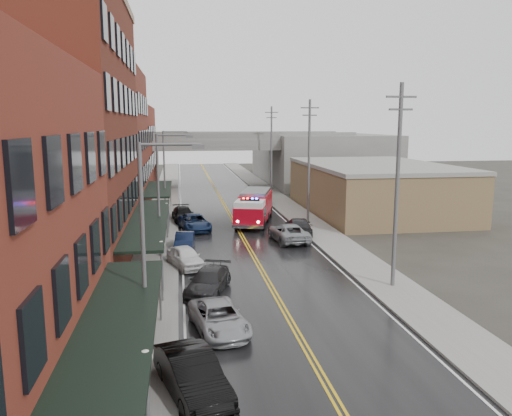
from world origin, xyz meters
TOP-DOWN VIEW (x-y plane):
  - road at (0.00, 30.00)m, footprint 11.00×160.00m
  - sidewalk_left at (-7.30, 30.00)m, footprint 3.00×160.00m
  - sidewalk_right at (7.30, 30.00)m, footprint 3.00×160.00m
  - curb_left at (-5.65, 30.00)m, footprint 0.30×160.00m
  - curb_right at (5.65, 30.00)m, footprint 0.30×160.00m
  - brick_building_b at (-13.30, 23.00)m, footprint 9.00×20.00m
  - brick_building_c at (-13.30, 40.50)m, footprint 9.00×15.00m
  - brick_building_far at (-13.30, 58.00)m, footprint 9.00×20.00m
  - tan_building at (16.00, 40.00)m, footprint 14.00×22.00m
  - right_far_block at (18.00, 70.00)m, footprint 18.00×30.00m
  - awning_0 at (-7.49, 4.00)m, footprint 2.60×16.00m
  - awning_1 at (-7.49, 23.00)m, footprint 2.60×18.00m
  - awning_2 at (-7.49, 40.50)m, footprint 2.60×13.00m
  - globe_lamp_0 at (-6.40, 2.00)m, footprint 0.44×0.44m
  - globe_lamp_1 at (-6.40, 16.00)m, footprint 0.44×0.44m
  - globe_lamp_2 at (-6.40, 30.00)m, footprint 0.44×0.44m
  - street_lamp_0 at (-6.55, 8.00)m, footprint 2.64×0.22m
  - street_lamp_1 at (-6.55, 24.00)m, footprint 2.64×0.22m
  - street_lamp_2 at (-6.55, 40.00)m, footprint 2.64×0.22m
  - utility_pole_0 at (7.20, 15.00)m, footprint 1.80×0.24m
  - utility_pole_1 at (7.20, 35.00)m, footprint 1.80×0.24m
  - utility_pole_2 at (7.20, 55.00)m, footprint 1.80×0.24m
  - overpass at (0.00, 62.00)m, footprint 40.00×10.00m
  - fire_truck at (1.87, 35.40)m, footprint 5.28×9.10m
  - parked_car_left_1 at (-5.00, 4.70)m, footprint 3.00×5.08m
  - parked_car_left_2 at (-3.60, 10.20)m, footprint 3.01×5.10m
  - parked_car_left_3 at (-3.78, 15.70)m, footprint 3.35×5.15m
  - parked_car_left_4 at (-5.00, 21.20)m, footprint 2.97×4.54m
  - parked_car_left_5 at (-5.00, 26.14)m, footprint 1.72×4.13m
  - parked_car_left_6 at (-4.02, 33.20)m, footprint 3.29×5.62m
  - parked_car_left_7 at (-5.00, 37.61)m, footprint 2.46×5.12m
  - parked_car_right_0 at (3.60, 27.62)m, footprint 2.92×5.62m
  - parked_car_right_1 at (5.00, 29.80)m, footprint 2.91×5.52m
  - parked_car_right_2 at (3.60, 46.01)m, footprint 2.94×4.64m
  - parked_car_right_3 at (4.65, 47.80)m, footprint 1.76×4.63m

SIDE VIEW (x-z plane):
  - road at x=0.00m, z-range 0.00..0.02m
  - sidewalk_left at x=-7.30m, z-range 0.00..0.15m
  - sidewalk_right at x=7.30m, z-range 0.00..0.15m
  - curb_left at x=-5.65m, z-range 0.00..0.15m
  - curb_right at x=5.65m, z-range 0.00..0.15m
  - parked_car_left_5 at x=-5.00m, z-range 0.00..1.33m
  - parked_car_left_2 at x=-3.60m, z-range 0.00..1.33m
  - parked_car_left_3 at x=-3.78m, z-range 0.00..1.39m
  - parked_car_left_4 at x=-5.00m, z-range 0.00..1.44m
  - parked_car_left_7 at x=-5.00m, z-range 0.00..1.44m
  - parked_car_left_6 at x=-4.02m, z-range 0.00..1.47m
  - parked_car_right_2 at x=3.60m, z-range 0.00..1.47m
  - parked_car_right_3 at x=4.65m, z-range 0.00..1.51m
  - parked_car_right_0 at x=3.60m, z-range 0.00..1.51m
  - parked_car_right_1 at x=5.00m, z-range 0.00..1.52m
  - parked_car_left_1 at x=-5.00m, z-range 0.00..1.58m
  - fire_truck at x=1.87m, z-range 0.13..3.30m
  - globe_lamp_0 at x=-6.40m, z-range 0.75..3.87m
  - globe_lamp_1 at x=-6.40m, z-range 0.75..3.87m
  - globe_lamp_2 at x=-6.40m, z-range 0.75..3.87m
  - tan_building at x=16.00m, z-range 0.00..5.00m
  - awning_2 at x=-7.49m, z-range 1.44..4.53m
  - awning_0 at x=-7.49m, z-range 1.44..4.53m
  - awning_1 at x=-7.49m, z-range 1.44..4.53m
  - right_far_block at x=18.00m, z-range 0.00..8.00m
  - street_lamp_0 at x=-6.55m, z-range 0.69..9.69m
  - street_lamp_1 at x=-6.55m, z-range 0.69..9.69m
  - street_lamp_2 at x=-6.55m, z-range 0.69..9.69m
  - overpass at x=0.00m, z-range 2.24..9.74m
  - brick_building_far at x=-13.30m, z-range 0.00..12.00m
  - utility_pole_0 at x=7.20m, z-range 0.31..12.31m
  - utility_pole_1 at x=7.20m, z-range 0.31..12.31m
  - utility_pole_2 at x=7.20m, z-range 0.31..12.31m
  - brick_building_c at x=-13.30m, z-range 0.00..15.00m
  - brick_building_b at x=-13.30m, z-range 0.00..18.00m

